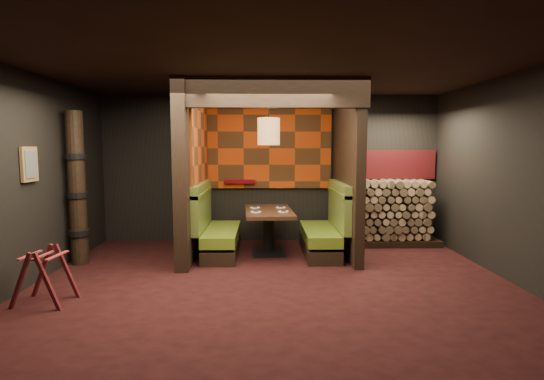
{
  "coord_description": "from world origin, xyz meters",
  "views": [
    {
      "loc": [
        -0.14,
        -5.54,
        1.85
      ],
      "look_at": [
        0.0,
        1.3,
        1.15
      ],
      "focal_mm": 28.0,
      "sensor_mm": 36.0,
      "label": 1
    }
  ],
  "objects": [
    {
      "name": "ceiling",
      "position": [
        0.0,
        0.0,
        2.86
      ],
      "size": [
        6.5,
        5.5,
        0.02
      ],
      "primitive_type": "cube",
      "color": "black",
      "rests_on": "ground"
    },
    {
      "name": "tapa_back_panel",
      "position": [
        -0.02,
        2.71,
        1.82
      ],
      "size": [
        2.4,
        0.06,
        1.55
      ],
      "primitive_type": "cube",
      "color": "#AB350B",
      "rests_on": "wall_back"
    },
    {
      "name": "tapa_side_panel",
      "position": [
        -1.23,
        1.82,
        1.85
      ],
      "size": [
        0.04,
        1.85,
        1.45
      ],
      "primitive_type": "cube",
      "color": "#AB350B",
      "rests_on": "partition_left"
    },
    {
      "name": "wall_left",
      "position": [
        -3.26,
        0.0,
        1.43
      ],
      "size": [
        0.02,
        5.5,
        2.85
      ],
      "primitive_type": "cube",
      "color": "black",
      "rests_on": "ground"
    },
    {
      "name": "framed_picture",
      "position": [
        -3.22,
        0.1,
        1.62
      ],
      "size": [
        0.05,
        0.36,
        0.46
      ],
      "color": "olive",
      "rests_on": "wall_left"
    },
    {
      "name": "wall_back",
      "position": [
        0.0,
        2.76,
        1.43
      ],
      "size": [
        6.5,
        0.02,
        2.85
      ],
      "primitive_type": "cube",
      "color": "black",
      "rests_on": "ground"
    },
    {
      "name": "partition_right",
      "position": [
        1.3,
        1.7,
        1.43
      ],
      "size": [
        0.15,
        2.1,
        2.85
      ],
      "primitive_type": "cube",
      "color": "black",
      "rests_on": "floor"
    },
    {
      "name": "header_beam",
      "position": [
        -0.02,
        0.7,
        2.63
      ],
      "size": [
        2.85,
        0.18,
        0.44
      ],
      "primitive_type": "cube",
      "color": "black",
      "rests_on": "partition_left"
    },
    {
      "name": "pendant_lamp",
      "position": [
        -0.05,
        1.62,
        2.1
      ],
      "size": [
        0.37,
        0.37,
        0.97
      ],
      "color": "#A06F3F",
      "rests_on": "ceiling"
    },
    {
      "name": "totem_column",
      "position": [
        -3.05,
        1.1,
        1.19
      ],
      "size": [
        0.31,
        0.31,
        2.4
      ],
      "color": "black",
      "rests_on": "floor"
    },
    {
      "name": "mosaic_header",
      "position": [
        2.29,
        2.68,
        1.5
      ],
      "size": [
        1.83,
        0.1,
        0.56
      ],
      "primitive_type": "cube",
      "color": "maroon",
      "rests_on": "wall_back"
    },
    {
      "name": "wall_right",
      "position": [
        3.26,
        0.0,
        1.43
      ],
      "size": [
        0.02,
        5.5,
        2.85
      ],
      "primitive_type": "cube",
      "color": "black",
      "rests_on": "ground"
    },
    {
      "name": "place_settings",
      "position": [
        -0.05,
        1.67,
        0.78
      ],
      "size": [
        0.66,
        0.7,
        0.03
      ],
      "color": "white",
      "rests_on": "dining_table"
    },
    {
      "name": "booth_bench_left",
      "position": [
        -0.96,
        1.65,
        0.4
      ],
      "size": [
        0.68,
        1.6,
        1.14
      ],
      "color": "black",
      "rests_on": "floor"
    },
    {
      "name": "wall_front",
      "position": [
        0.0,
        -2.76,
        1.43
      ],
      "size": [
        6.5,
        0.02,
        2.85
      ],
      "primitive_type": "cube",
      "color": "black",
      "rests_on": "ground"
    },
    {
      "name": "partition_left",
      "position": [
        -1.35,
        1.65,
        1.43
      ],
      "size": [
        0.2,
        2.2,
        2.85
      ],
      "primitive_type": "cube",
      "color": "black",
      "rests_on": "floor"
    },
    {
      "name": "bay_front_post",
      "position": [
        1.39,
        1.96,
        1.43
      ],
      "size": [
        0.08,
        0.08,
        2.85
      ],
      "primitive_type": "cube",
      "color": "black",
      "rests_on": "floor"
    },
    {
      "name": "lacquer_shelf",
      "position": [
        -0.6,
        2.65,
        1.18
      ],
      "size": [
        0.6,
        0.12,
        0.07
      ],
      "primitive_type": "cube",
      "color": "#63050E",
      "rests_on": "wall_back"
    },
    {
      "name": "firewood_stack",
      "position": [
        2.29,
        2.35,
        0.61
      ],
      "size": [
        1.73,
        0.7,
        1.22
      ],
      "color": "black",
      "rests_on": "floor"
    },
    {
      "name": "dining_table",
      "position": [
        -0.05,
        1.67,
        0.53
      ],
      "size": [
        0.87,
        1.5,
        0.77
      ],
      "color": "black",
      "rests_on": "floor"
    },
    {
      "name": "floor",
      "position": [
        0.0,
        0.0,
        -0.01
      ],
      "size": [
        6.5,
        5.5,
        0.02
      ],
      "primitive_type": "cube",
      "color": "black",
      "rests_on": "ground"
    },
    {
      "name": "booth_bench_right",
      "position": [
        0.93,
        1.65,
        0.4
      ],
      "size": [
        0.68,
        1.6,
        1.14
      ],
      "color": "black",
      "rests_on": "floor"
    },
    {
      "name": "luggage_rack",
      "position": [
        -2.73,
        -0.6,
        0.35
      ],
      "size": [
        0.69,
        0.51,
        0.71
      ],
      "color": "#4B1116",
      "rests_on": "floor"
    }
  ]
}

